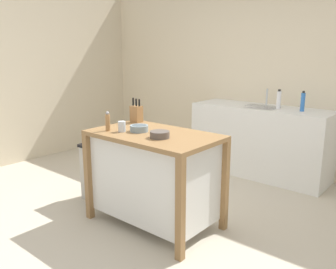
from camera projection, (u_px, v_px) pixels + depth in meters
name	position (u px, v px, depth m)	size (l,w,h in m)	color
ground_plane	(152.00, 219.00, 3.47)	(6.54, 6.54, 0.00)	#BCB29E
wall_back	(261.00, 74.00, 4.83)	(5.54, 0.10, 2.60)	beige
wall_left	(56.00, 71.00, 5.50)	(0.10, 2.83, 2.60)	beige
kitchen_island	(154.00, 174.00, 3.28)	(1.19, 0.71, 0.89)	olive
knife_block	(136.00, 114.00, 3.65)	(0.11, 0.09, 0.25)	#9E7042
bowl_stoneware_deep	(160.00, 134.00, 3.01)	(0.17, 0.17, 0.06)	#564C47
bowl_ceramic_wide	(139.00, 128.00, 3.24)	(0.17, 0.17, 0.06)	gray
drinking_cup	(122.00, 126.00, 3.23)	(0.07, 0.07, 0.10)	silver
pepper_grinder	(108.00, 122.00, 3.26)	(0.04, 0.04, 0.18)	#9E7042
trash_bin	(99.00, 172.00, 3.86)	(0.36, 0.28, 0.63)	#B7B2A8
sink_counter	(259.00, 141.00, 4.64)	(1.78, 0.60, 0.91)	silver
sink_faucet	(267.00, 97.00, 4.61)	(0.02, 0.02, 0.22)	#B7BCC1
bottle_dish_soap	(279.00, 100.00, 4.36)	(0.05, 0.05, 0.24)	white
bottle_hand_soap	(303.00, 102.00, 4.17)	(0.05, 0.05, 0.24)	blue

